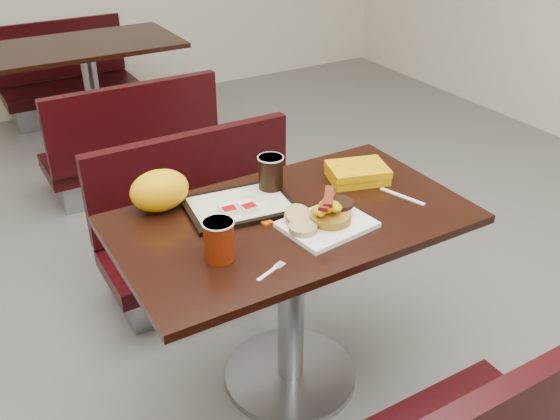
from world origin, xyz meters
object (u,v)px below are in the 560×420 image
bench_near_n (211,223)px  clamshell (358,173)px  coffee_cup_far (271,172)px  paper_bag (160,190)px  bench_far_s (127,134)px  platter (327,225)px  table_far (93,98)px  tray (240,206)px  pancake_stack (330,217)px  knife (402,196)px  hashbrown_sleeve_left (228,209)px  hashbrown_sleeve_right (247,206)px  coffee_cup_near (219,240)px  fork (267,274)px  table_near (291,303)px  bench_far_n (68,73)px

bench_near_n → clamshell: size_ratio=4.65×
coffee_cup_far → paper_bag: bearing=167.6°
bench_far_s → platter: bearing=-88.3°
table_far → coffee_cup_far: coffee_cup_far is taller
tray → pancake_stack: bearing=-43.4°
table_far → knife: knife is taller
hashbrown_sleeve_left → hashbrown_sleeve_right: same height
pancake_stack → coffee_cup_near: size_ratio=1.09×
bench_far_s → fork: bearing=-96.4°
table_near → pancake_stack: (0.08, -0.11, 0.41)m
coffee_cup_near → hashbrown_sleeve_left: coffee_cup_near is taller
bench_near_n → fork: size_ratio=8.51×
pancake_stack → clamshell: bearing=38.3°
tray → hashbrown_sleeve_right: bearing=-74.4°
platter → hashbrown_sleeve_right: hashbrown_sleeve_right is taller
bench_near_n → paper_bag: size_ratio=4.84×
hashbrown_sleeve_left → clamshell: (0.54, -0.01, 0.00)m
bench_far_n → platter: bearing=-89.0°
bench_far_s → bench_far_n: 1.40m
pancake_stack → coffee_cup_far: size_ratio=1.15×
bench_far_n → pancake_stack: size_ratio=7.12×
table_far → bench_far_n: size_ratio=1.20×
coffee_cup_near → platter: bearing=-2.1°
table_near → fork: fork is taller
platter → clamshell: clamshell is taller
paper_bag → fork: bearing=-76.6°
platter → paper_bag: bearing=130.6°
coffee_cup_near → hashbrown_sleeve_right: 0.29m
tray → paper_bag: 0.28m
hashbrown_sleeve_left → tray: bearing=30.1°
bench_far_n → hashbrown_sleeve_left: size_ratio=14.34×
bench_near_n → coffee_cup_far: coffee_cup_far is taller
coffee_cup_near → paper_bag: size_ratio=0.62×
table_far → pancake_stack: pancake_stack is taller
coffee_cup_near → clamshell: bearing=17.3°
table_near → bench_far_n: bearing=90.0°
pancake_stack → coffee_cup_far: coffee_cup_far is taller
table_near → clamshell: size_ratio=5.58×
fork → clamshell: bearing=10.1°
platter → coffee_cup_far: (-0.04, 0.31, 0.07)m
clamshell → hashbrown_sleeve_right: bearing=-162.0°
coffee_cup_near → hashbrown_sleeve_right: (0.20, 0.20, -0.04)m
platter → clamshell: 0.37m
pancake_stack → bench_near_n: bearing=95.5°
bench_far_s → coffee_cup_near: 2.08m
hashbrown_sleeve_left → clamshell: size_ratio=0.32×
hashbrown_sleeve_left → bench_near_n: bearing=77.4°
coffee_cup_far → tray: bearing=-162.6°
table_near → hashbrown_sleeve_right: hashbrown_sleeve_right is taller
tray → clamshell: 0.48m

